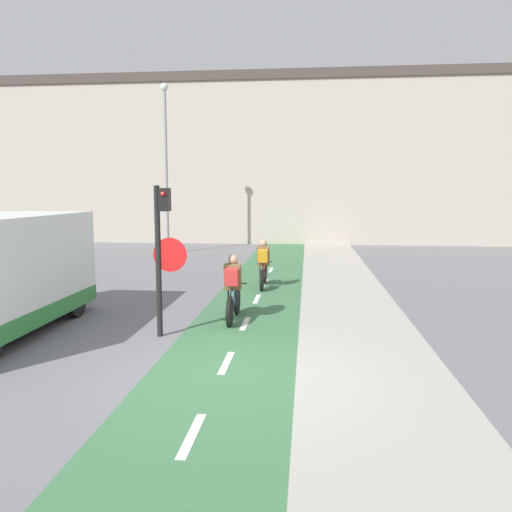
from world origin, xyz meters
The scene contains 8 objects.
ground_plane centered at (0.00, 0.00, 0.00)m, with size 120.00×120.00×0.00m, color slate.
bike_lane centered at (0.00, 0.00, 0.01)m, with size 2.33×60.00×0.02m.
sidewalk_strip centered at (2.36, 0.00, 0.03)m, with size 2.40×60.00×0.05m.
building_row_background centered at (0.00, 22.13, 4.62)m, with size 60.00×5.20×9.21m.
traffic_light_pole centered at (-1.48, 1.96, 1.84)m, with size 0.67×0.26×2.96m.
street_lamp_far centered at (-5.16, 15.17, 4.62)m, with size 0.36×0.36×7.68m.
cyclist_near centered at (-0.30, 3.26, 0.71)m, with size 0.46×1.76×1.49m.
cyclist_far centered at (0.02, 7.13, 0.70)m, with size 0.46×1.73×1.46m.
Camera 1 is at (1.31, -7.39, 2.84)m, focal length 35.00 mm.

